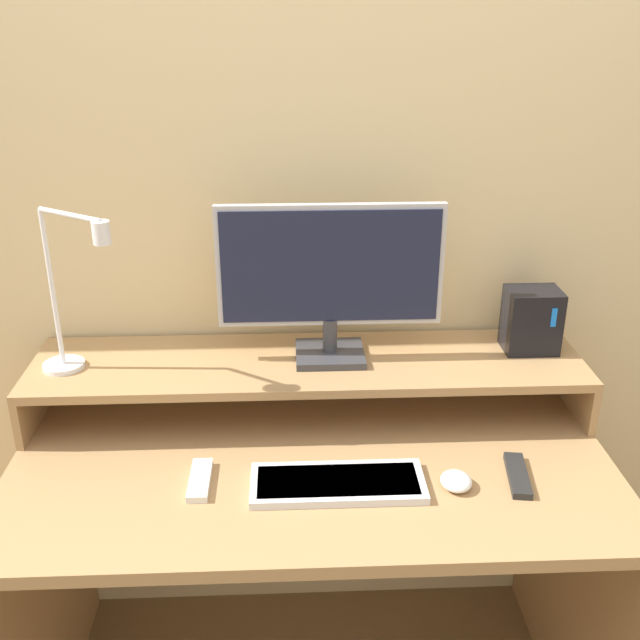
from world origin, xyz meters
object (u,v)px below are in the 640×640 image
Objects in this scene: router_dock at (531,320)px; keyboard at (338,483)px; remote_secondary at (518,475)px; mouse at (456,481)px; desk_lamp at (71,303)px; monitor at (330,275)px; remote_control at (200,480)px.

keyboard is at bearing -144.08° from router_dock.
mouse is at bearing -170.08° from remote_secondary.
remote_secondary is at bearing -15.39° from desk_lamp.
monitor is at bearing 124.84° from mouse.
monitor reaches higher than remote_secondary.
remote_control is at bearing 174.74° from keyboard.
router_dock reaches higher than keyboard.
keyboard is (-0.00, -0.35, -0.35)m from monitor.
router_dock is 0.67m from keyboard.
router_dock is 1.00× the size of remote_secondary.
router_dock is at bearing 2.48° from monitor.
monitor reaches higher than keyboard.
desk_lamp is 1.12m from router_dock.
keyboard is 4.87× the size of mouse.
monitor is at bearing 139.45° from remote_secondary.
mouse is 0.53× the size of remote_control.
monitor reaches higher than remote_control.
desk_lamp is at bearing 160.71° from mouse.
keyboard is (0.60, -0.29, -0.31)m from desk_lamp.
desk_lamp is 2.48× the size of router_dock.
monitor is 0.63m from remote_secondary.
keyboard is at bearing -178.11° from remote_secondary.
mouse is (0.85, -0.30, -0.31)m from desk_lamp.
remote_control is (0.30, -0.26, -0.32)m from desk_lamp.
desk_lamp reaches higher than remote_control.
router_dock reaches higher than remote_secondary.
monitor is at bearing 47.04° from remote_control.
desk_lamp is 2.48× the size of remote_secondary.
keyboard is at bearing -90.42° from monitor.
monitor is 0.49m from keyboard.
desk_lamp is 5.22× the size of mouse.
remote_control is (-0.55, 0.04, -0.01)m from mouse.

